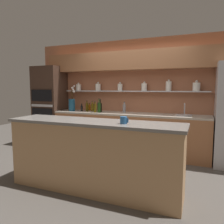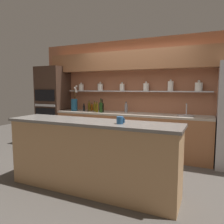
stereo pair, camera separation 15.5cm
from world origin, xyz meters
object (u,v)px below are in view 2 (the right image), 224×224
oven_tower (53,106)px  bottle_sauce_2 (84,108)px  bottle_spirit_4 (126,108)px  bottle_wine_0 (102,107)px  bottle_oil_5 (89,107)px  coffee_mug (120,120)px  bottle_sauce_1 (92,107)px  bottle_wine_3 (101,107)px  bottle_oil_6 (95,107)px  bottle_oil_7 (97,108)px  sink_fixture (186,115)px  flower_vase (74,104)px

oven_tower → bottle_sauce_2: oven_tower is taller
bottle_spirit_4 → bottle_wine_0: bearing=-166.1°
bottle_oil_5 → bottle_spirit_4: bearing=8.6°
coffee_mug → bottle_wine_0: bearing=122.5°
bottle_wine_0 → bottle_sauce_1: bottle_wine_0 is taller
bottle_wine_3 → oven_tower: bearing=174.7°
bottle_sauce_1 → bottle_wine_0: bearing=-21.3°
bottle_oil_6 → bottle_wine_0: bearing=-19.9°
bottle_spirit_4 → bottle_oil_7: bottle_oil_7 is taller
bottle_sauce_1 → bottle_wine_3: bottle_wine_3 is taller
sink_fixture → bottle_oil_6: size_ratio=1.34×
oven_tower → bottle_spirit_4: bearing=4.2°
bottle_sauce_1 → bottle_oil_7: bearing=-45.9°
flower_vase → bottle_sauce_1: (0.37, 0.22, -0.10)m
flower_vase → bottle_wine_3: size_ratio=1.94×
bottle_spirit_4 → bottle_oil_6: bearing=-176.9°
bottle_sauce_1 → bottle_sauce_2: bottle_sauce_1 is taller
bottle_wine_0 → coffee_mug: (1.28, -2.01, 0.04)m
bottle_wine_0 → bottle_oil_6: bearing=160.1°
flower_vase → bottle_wine_0: flower_vase is taller
flower_vase → coffee_mug: size_ratio=5.69×
bottle_wine_0 → bottle_spirit_4: bottle_wine_0 is taller
oven_tower → bottle_sauce_1: bearing=8.0°
bottle_oil_6 → coffee_mug: 2.60m
sink_fixture → bottle_wine_0: (-1.89, -0.00, 0.09)m
bottle_oil_7 → bottle_wine_0: bearing=77.2°
flower_vase → bottle_wine_0: (0.73, 0.08, -0.07)m
bottle_wine_3 → coffee_mug: bottle_wine_3 is taller
oven_tower → coffee_mug: 3.38m
bottle_wine_3 → bottle_oil_7: (-0.08, -0.04, -0.02)m
bottle_wine_3 → bottle_oil_6: bottle_wine_3 is taller
flower_vase → bottle_oil_6: (0.47, 0.17, -0.08)m
bottle_sauce_1 → bottle_oil_6: (0.10, -0.05, 0.02)m
oven_tower → bottle_oil_5: bearing=0.5°
bottle_wine_3 → bottle_sauce_2: bearing=166.9°
bottle_wine_3 → bottle_spirit_4: size_ratio=1.33×
bottle_oil_5 → bottle_oil_6: (0.10, 0.09, -0.01)m
bottle_oil_5 → bottle_oil_6: 0.14m
bottle_oil_6 → flower_vase: bearing=-160.3°
bottle_spirit_4 → bottle_oil_7: 0.68m
sink_fixture → bottle_wine_3: bearing=-175.4°
oven_tower → sink_fixture: bearing=0.2°
bottle_wine_3 → bottle_oil_5: bearing=159.7°
bottle_oil_7 → bottle_spirit_4: bearing=28.7°
sink_fixture → coffee_mug: 2.10m
bottle_sauce_1 → coffee_mug: bearing=-52.6°
bottle_oil_6 → bottle_oil_5: bearing=-136.0°
bottle_wine_3 → bottle_oil_7: bottle_wine_3 is taller
oven_tower → bottle_sauce_1: 1.09m
bottle_sauce_2 → bottle_sauce_1: bearing=52.1°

